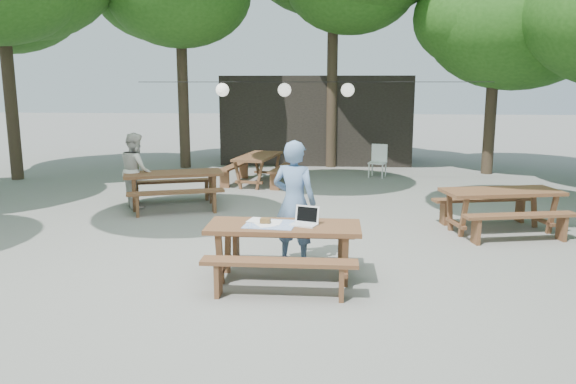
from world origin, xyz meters
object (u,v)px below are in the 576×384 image
(main_picnic_table, at_px, (284,251))
(woman, at_px, (294,202))
(picnic_table_nw, at_px, (174,189))
(second_person, at_px, (136,170))
(plastic_chair, at_px, (377,168))

(main_picnic_table, distance_m, woman, 0.89)
(woman, bearing_deg, main_picnic_table, 102.21)
(picnic_table_nw, relative_size, second_person, 1.48)
(main_picnic_table, height_order, second_person, second_person)
(woman, distance_m, plastic_chair, 8.00)
(picnic_table_nw, distance_m, plastic_chair, 6.26)
(main_picnic_table, height_order, plastic_chair, plastic_chair)
(second_person, bearing_deg, plastic_chair, -80.85)
(main_picnic_table, relative_size, second_person, 1.28)
(picnic_table_nw, height_order, plastic_chair, plastic_chair)
(picnic_table_nw, bearing_deg, woman, -70.90)
(second_person, bearing_deg, picnic_table_nw, -121.11)
(main_picnic_table, distance_m, second_person, 5.48)
(main_picnic_table, xyz_separation_m, plastic_chair, (1.88, 8.50, -0.13))
(picnic_table_nw, distance_m, second_person, 0.89)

